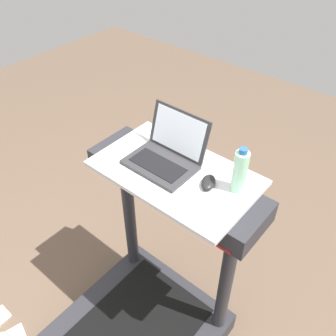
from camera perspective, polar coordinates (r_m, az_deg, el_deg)
The scene contains 4 objects.
desk_board at distance 1.66m, azimuth 1.11°, elevation -0.72°, with size 0.74×0.45×0.02m, color silver.
laptop at distance 1.68m, azimuth -0.29°, elevation 2.21°, with size 0.31×0.27×0.22m.
computer_mouse at distance 1.58m, azimuth 6.33°, elevation -2.24°, with size 0.06×0.10×0.03m, color black.
water_bottle at distance 1.52m, azimuth 11.18°, elevation -0.53°, with size 0.06×0.06×0.22m.
Camera 1 is at (0.78, -0.28, 2.20)m, focal length 39.02 mm.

